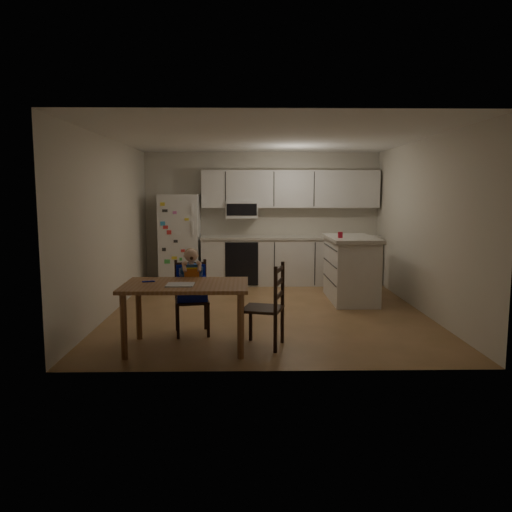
{
  "coord_description": "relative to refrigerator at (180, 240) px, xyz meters",
  "views": [
    {
      "loc": [
        -0.3,
        -7.19,
        1.73
      ],
      "look_at": [
        -0.19,
        -1.15,
        0.96
      ],
      "focal_mm": 35.0,
      "sensor_mm": 36.0,
      "label": 1
    }
  ],
  "objects": [
    {
      "name": "chair_booster",
      "position": [
        0.57,
        -3.29,
        -0.21
      ],
      "size": [
        0.46,
        0.46,
        1.06
      ],
      "rotation": [
        0.0,
        0.0,
        0.17
      ],
      "color": "black",
      "rests_on": "ground"
    },
    {
      "name": "napkin",
      "position": [
        0.53,
        -4.0,
        -0.11
      ],
      "size": [
        0.29,
        0.25,
        0.01
      ],
      "primitive_type": "cube",
      "color": "silver",
      "rests_on": "dining_table"
    },
    {
      "name": "kitchen_run",
      "position": [
        2.05,
        0.09,
        0.03
      ],
      "size": [
        3.37,
        0.62,
        2.15
      ],
      "color": "silver",
      "rests_on": "ground"
    },
    {
      "name": "refrigerator",
      "position": [
        0.0,
        0.0,
        0.0
      ],
      "size": [
        0.72,
        0.7,
        1.7
      ],
      "primitive_type": "cube",
      "color": "silver",
      "rests_on": "ground"
    },
    {
      "name": "room",
      "position": [
        1.55,
        -1.67,
        0.4
      ],
      "size": [
        4.52,
        5.01,
        2.51
      ],
      "color": "brown",
      "rests_on": "ground"
    },
    {
      "name": "kitchen_island",
      "position": [
        2.93,
        -1.43,
        -0.33
      ],
      "size": [
        0.73,
        1.4,
        1.03
      ],
      "color": "silver",
      "rests_on": "ground"
    },
    {
      "name": "chair_side",
      "position": [
        1.52,
        -3.88,
        -0.31
      ],
      "size": [
        0.52,
        0.52,
        0.95
      ],
      "rotation": [
        0.0,
        0.0,
        -1.84
      ],
      "color": "black",
      "rests_on": "ground"
    },
    {
      "name": "toddler_spoon",
      "position": [
        0.14,
        -3.81,
        -0.11
      ],
      "size": [
        0.12,
        0.06,
        0.02
      ],
      "primitive_type": "cylinder",
      "rotation": [
        0.0,
        1.57,
        0.35
      ],
      "color": "#0C1BAE",
      "rests_on": "dining_table"
    },
    {
      "name": "dining_table",
      "position": [
        0.58,
        -3.9,
        -0.21
      ],
      "size": [
        1.37,
        0.88,
        0.73
      ],
      "color": "brown",
      "rests_on": "ground"
    },
    {
      "name": "red_cup",
      "position": [
        2.71,
        -1.64,
        0.23
      ],
      "size": [
        0.07,
        0.07,
        0.09
      ],
      "primitive_type": "cylinder",
      "color": "#B41428",
      "rests_on": "kitchen_island"
    }
  ]
}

